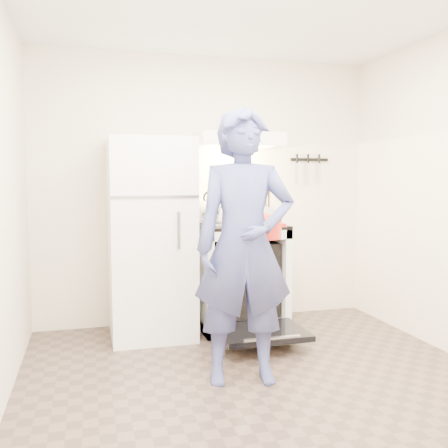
# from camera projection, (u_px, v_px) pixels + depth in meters

# --- Properties ---
(floor) EXTENTS (3.60, 3.60, 0.00)m
(floor) POSITION_uv_depth(u_px,v_px,m) (274.00, 396.00, 3.13)
(floor) COLOR brown
(floor) RESTS_ON ground
(back_wall) EXTENTS (3.20, 0.02, 2.50)m
(back_wall) POSITION_uv_depth(u_px,v_px,m) (207.00, 190.00, 4.74)
(back_wall) COLOR #ECE2C6
(back_wall) RESTS_ON ground
(refrigerator) EXTENTS (0.70, 0.70, 1.70)m
(refrigerator) POSITION_uv_depth(u_px,v_px,m) (151.00, 238.00, 4.29)
(refrigerator) COLOR white
(refrigerator) RESTS_ON floor
(stove_body) EXTENTS (0.76, 0.65, 0.92)m
(stove_body) POSITION_uv_depth(u_px,v_px,m) (240.00, 277.00, 4.56)
(stove_body) COLOR white
(stove_body) RESTS_ON floor
(cooktop) EXTENTS (0.76, 0.65, 0.03)m
(cooktop) POSITION_uv_depth(u_px,v_px,m) (240.00, 226.00, 4.52)
(cooktop) COLOR black
(cooktop) RESTS_ON stove_body
(backsplash) EXTENTS (0.76, 0.07, 0.20)m
(backsplash) POSITION_uv_depth(u_px,v_px,m) (231.00, 211.00, 4.78)
(backsplash) COLOR white
(backsplash) RESTS_ON cooktop
(oven_door) EXTENTS (0.70, 0.54, 0.04)m
(oven_door) POSITION_uv_depth(u_px,v_px,m) (261.00, 332.00, 4.02)
(oven_door) COLOR black
(oven_door) RESTS_ON floor
(oven_rack) EXTENTS (0.60, 0.52, 0.01)m
(oven_rack) POSITION_uv_depth(u_px,v_px,m) (240.00, 280.00, 4.56)
(oven_rack) COLOR slate
(oven_rack) RESTS_ON stove_body
(range_hood) EXTENTS (0.76, 0.50, 0.12)m
(range_hood) POSITION_uv_depth(u_px,v_px,m) (238.00, 140.00, 4.52)
(range_hood) COLOR white
(range_hood) RESTS_ON back_wall
(knife_strip) EXTENTS (0.40, 0.02, 0.03)m
(knife_strip) POSITION_uv_depth(u_px,v_px,m) (309.00, 160.00, 4.98)
(knife_strip) COLOR black
(knife_strip) RESTS_ON back_wall
(pizza_stone) EXTENTS (0.30, 0.30, 0.02)m
(pizza_stone) POSITION_uv_depth(u_px,v_px,m) (231.00, 279.00, 4.53)
(pizza_stone) COLOR #8A6948
(pizza_stone) RESTS_ON oven_rack
(tea_kettle) EXTENTS (0.24, 0.20, 0.30)m
(tea_kettle) POSITION_uv_depth(u_px,v_px,m) (210.00, 207.00, 4.58)
(tea_kettle) COLOR #B4B4B9
(tea_kettle) RESTS_ON cooktop
(utensil_jar) EXTENTS (0.11, 0.11, 0.13)m
(utensil_jar) POSITION_uv_depth(u_px,v_px,m) (268.00, 215.00, 4.41)
(utensil_jar) COLOR silver
(utensil_jar) RESTS_ON cooktop
(person) EXTENTS (0.72, 0.52, 1.82)m
(person) POSITION_uv_depth(u_px,v_px,m) (244.00, 247.00, 3.30)
(person) COLOR navy
(person) RESTS_ON floor
(dutch_oven) EXTENTS (0.38, 0.31, 0.24)m
(dutch_oven) POSITION_uv_depth(u_px,v_px,m) (260.00, 228.00, 3.59)
(dutch_oven) COLOR red
(dutch_oven) RESTS_ON person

